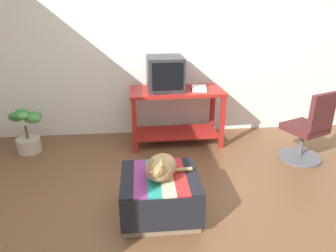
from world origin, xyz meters
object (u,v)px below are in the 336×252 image
object	(u,v)px
office_chair	(308,131)
book	(199,88)
potted_plant	(28,133)
desk	(176,107)
tv_monitor	(165,74)
cat	(161,167)
keyboard	(168,92)
ottoman_with_blanket	(160,195)

from	to	relation	value
office_chair	book	bearing A→B (deg)	-50.56
potted_plant	office_chair	xyz separation A→B (m)	(3.46, -0.57, 0.12)
desk	book	distance (m)	0.40
tv_monitor	book	size ratio (longest dim) A/B	1.92
cat	office_chair	distance (m)	2.06
keyboard	office_chair	size ratio (longest dim) A/B	0.45
ottoman_with_blanket	cat	bearing A→B (deg)	-80.07
book	ottoman_with_blanket	distance (m)	1.75
potted_plant	office_chair	distance (m)	3.51
desk	book	bearing A→B (deg)	-8.39
tv_monitor	keyboard	size ratio (longest dim) A/B	1.25
desk	book	world-z (taller)	book
tv_monitor	cat	bearing A→B (deg)	-98.10
book	desk	bearing A→B (deg)	-178.66
potted_plant	tv_monitor	bearing A→B (deg)	4.30
tv_monitor	keyboard	world-z (taller)	tv_monitor
ottoman_with_blanket	desk	bearing A→B (deg)	77.93
desk	cat	distance (m)	1.62
tv_monitor	ottoman_with_blanket	distance (m)	1.77
desk	office_chair	xyz separation A→B (m)	(1.52, -0.68, -0.13)
tv_monitor	cat	world-z (taller)	tv_monitor
desk	keyboard	xyz separation A→B (m)	(-0.12, -0.13, 0.26)
cat	office_chair	bearing A→B (deg)	45.47
desk	tv_monitor	size ratio (longest dim) A/B	2.48
cat	potted_plant	size ratio (longest dim) A/B	0.81
ottoman_with_blanket	potted_plant	bearing A→B (deg)	138.00
ottoman_with_blanket	tv_monitor	bearing A→B (deg)	83.29
book	office_chair	xyz separation A→B (m)	(1.22, -0.65, -0.39)
keyboard	cat	distance (m)	1.49
desk	potted_plant	world-z (taller)	desk
tv_monitor	ottoman_with_blanket	bearing A→B (deg)	-98.39
ottoman_with_blanket	office_chair	world-z (taller)	office_chair
office_chair	potted_plant	bearing A→B (deg)	-31.99
tv_monitor	book	world-z (taller)	tv_monitor
desk	ottoman_with_blanket	world-z (taller)	desk
ottoman_with_blanket	office_chair	size ratio (longest dim) A/B	0.77
tv_monitor	potted_plant	xyz separation A→B (m)	(-1.80, -0.14, -0.71)
cat	tv_monitor	bearing A→B (deg)	102.87
desk	office_chair	distance (m)	1.67
ottoman_with_blanket	cat	world-z (taller)	cat
tv_monitor	potted_plant	size ratio (longest dim) A/B	0.86
keyboard	ottoman_with_blanket	bearing A→B (deg)	-102.75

